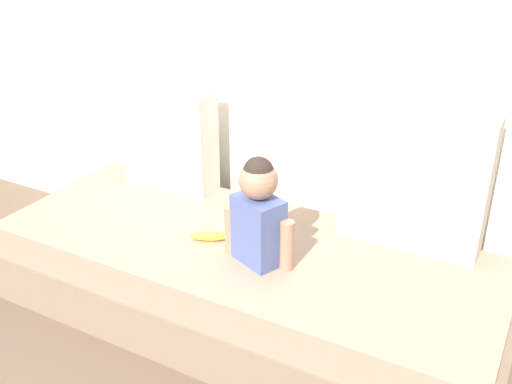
{
  "coord_description": "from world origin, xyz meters",
  "views": [
    {
      "loc": [
        1.09,
        -1.87,
        1.67
      ],
      "look_at": [
        0.06,
        0.0,
        0.64
      ],
      "focal_mm": 41.41,
      "sensor_mm": 36.0,
      "label": 1
    }
  ],
  "objects_px": {
    "couch": "(244,281)",
    "toddler": "(258,211)",
    "throw_pillow_right": "(414,179)",
    "banana": "(209,236)",
    "throw_pillow_left": "(170,138)"
  },
  "relations": [
    {
      "from": "couch",
      "to": "toddler",
      "type": "bearing_deg",
      "value": -37.27
    },
    {
      "from": "couch",
      "to": "throw_pillow_right",
      "type": "height_order",
      "value": "throw_pillow_right"
    },
    {
      "from": "throw_pillow_right",
      "to": "banana",
      "type": "height_order",
      "value": "throw_pillow_right"
    },
    {
      "from": "throw_pillow_left",
      "to": "toddler",
      "type": "bearing_deg",
      "value": -30.2
    },
    {
      "from": "throw_pillow_left",
      "to": "couch",
      "type": "bearing_deg",
      "value": -28.63
    },
    {
      "from": "couch",
      "to": "throw_pillow_left",
      "type": "height_order",
      "value": "throw_pillow_left"
    },
    {
      "from": "couch",
      "to": "banana",
      "type": "bearing_deg",
      "value": -157.48
    },
    {
      "from": "toddler",
      "to": "banana",
      "type": "xyz_separation_m",
      "value": [
        -0.26,
        0.04,
        -0.2
      ]
    },
    {
      "from": "couch",
      "to": "throw_pillow_left",
      "type": "bearing_deg",
      "value": 151.37
    },
    {
      "from": "couch",
      "to": "toddler",
      "type": "xyz_separation_m",
      "value": [
        0.12,
        -0.09,
        0.42
      ]
    },
    {
      "from": "throw_pillow_right",
      "to": "banana",
      "type": "distance_m",
      "value": 0.88
    },
    {
      "from": "toddler",
      "to": "throw_pillow_left",
      "type": "bearing_deg",
      "value": 149.8
    },
    {
      "from": "couch",
      "to": "throw_pillow_right",
      "type": "relative_size",
      "value": 3.74
    },
    {
      "from": "couch",
      "to": "throw_pillow_right",
      "type": "bearing_deg",
      "value": 28.63
    },
    {
      "from": "throw_pillow_left",
      "to": "toddler",
      "type": "height_order",
      "value": "throw_pillow_left"
    }
  ]
}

